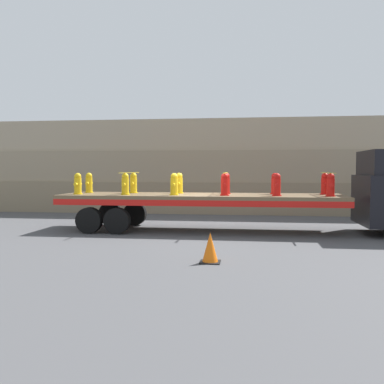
% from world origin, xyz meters
% --- Properties ---
extents(ground_plane, '(120.00, 120.00, 0.00)m').
position_xyz_m(ground_plane, '(0.00, 0.00, 0.00)').
color(ground_plane, '#474749').
extents(rock_cliff, '(60.00, 3.30, 4.62)m').
position_xyz_m(rock_cliff, '(0.00, 7.02, 2.31)').
color(rock_cliff, '#84755B').
rests_on(rock_cliff, ground_plane).
extents(flatbed_trailer, '(9.81, 2.53, 1.28)m').
position_xyz_m(flatbed_trailer, '(-0.72, 0.00, 1.03)').
color(flatbed_trailer, brown).
rests_on(flatbed_trailer, ground_plane).
extents(fire_hydrant_yellow_near_0, '(0.32, 0.50, 0.75)m').
position_xyz_m(fire_hydrant_yellow_near_0, '(-4.30, -0.53, 1.65)').
color(fire_hydrant_yellow_near_0, gold).
rests_on(fire_hydrant_yellow_near_0, flatbed_trailer).
extents(fire_hydrant_yellow_far_0, '(0.32, 0.50, 0.75)m').
position_xyz_m(fire_hydrant_yellow_far_0, '(-4.30, 0.53, 1.65)').
color(fire_hydrant_yellow_far_0, gold).
rests_on(fire_hydrant_yellow_far_0, flatbed_trailer).
extents(fire_hydrant_yellow_near_1, '(0.32, 0.50, 0.75)m').
position_xyz_m(fire_hydrant_yellow_near_1, '(-2.58, -0.53, 1.65)').
color(fire_hydrant_yellow_near_1, gold).
rests_on(fire_hydrant_yellow_near_1, flatbed_trailer).
extents(fire_hydrant_yellow_far_1, '(0.32, 0.50, 0.75)m').
position_xyz_m(fire_hydrant_yellow_far_1, '(-2.58, 0.53, 1.65)').
color(fire_hydrant_yellow_far_1, gold).
rests_on(fire_hydrant_yellow_far_1, flatbed_trailer).
extents(fire_hydrant_yellow_near_2, '(0.32, 0.50, 0.75)m').
position_xyz_m(fire_hydrant_yellow_near_2, '(-0.86, -0.53, 1.65)').
color(fire_hydrant_yellow_near_2, gold).
rests_on(fire_hydrant_yellow_near_2, flatbed_trailer).
extents(fire_hydrant_yellow_far_2, '(0.32, 0.50, 0.75)m').
position_xyz_m(fire_hydrant_yellow_far_2, '(-0.86, 0.53, 1.65)').
color(fire_hydrant_yellow_far_2, gold).
rests_on(fire_hydrant_yellow_far_2, flatbed_trailer).
extents(fire_hydrant_red_near_3, '(0.32, 0.50, 0.75)m').
position_xyz_m(fire_hydrant_red_near_3, '(0.86, -0.53, 1.65)').
color(fire_hydrant_red_near_3, red).
rests_on(fire_hydrant_red_near_3, flatbed_trailer).
extents(fire_hydrant_red_far_3, '(0.32, 0.50, 0.75)m').
position_xyz_m(fire_hydrant_red_far_3, '(0.86, 0.53, 1.65)').
color(fire_hydrant_red_far_3, red).
rests_on(fire_hydrant_red_far_3, flatbed_trailer).
extents(fire_hydrant_red_near_4, '(0.32, 0.50, 0.75)m').
position_xyz_m(fire_hydrant_red_near_4, '(2.58, -0.53, 1.65)').
color(fire_hydrant_red_near_4, red).
rests_on(fire_hydrant_red_near_4, flatbed_trailer).
extents(fire_hydrant_red_far_4, '(0.32, 0.50, 0.75)m').
position_xyz_m(fire_hydrant_red_far_4, '(2.58, 0.53, 1.65)').
color(fire_hydrant_red_far_4, red).
rests_on(fire_hydrant_red_far_4, flatbed_trailer).
extents(fire_hydrant_red_near_5, '(0.32, 0.50, 0.75)m').
position_xyz_m(fire_hydrant_red_near_5, '(4.30, -0.53, 1.65)').
color(fire_hydrant_red_near_5, red).
rests_on(fire_hydrant_red_near_5, flatbed_trailer).
extents(fire_hydrant_red_far_5, '(0.32, 0.50, 0.75)m').
position_xyz_m(fire_hydrant_red_far_5, '(4.30, 0.53, 1.65)').
color(fire_hydrant_red_far_5, red).
rests_on(fire_hydrant_red_far_5, flatbed_trailer).
extents(cargo_strap_rear, '(0.05, 2.62, 0.01)m').
position_xyz_m(cargo_strap_rear, '(-2.58, 0.00, 2.04)').
color(cargo_strap_rear, yellow).
rests_on(cargo_strap_rear, fire_hydrant_yellow_near_1).
extents(cargo_strap_middle, '(0.05, 2.62, 0.01)m').
position_xyz_m(cargo_strap_middle, '(0.86, 0.00, 2.04)').
color(cargo_strap_middle, yellow).
rests_on(cargo_strap_middle, fire_hydrant_red_near_3).
extents(cargo_strap_front, '(0.05, 2.62, 0.01)m').
position_xyz_m(cargo_strap_front, '(4.30, 0.00, 2.04)').
color(cargo_strap_front, yellow).
rests_on(cargo_strap_front, fire_hydrant_red_near_5).
extents(traffic_cone, '(0.48, 0.48, 0.70)m').
position_xyz_m(traffic_cone, '(0.79, -5.11, 0.34)').
color(traffic_cone, black).
rests_on(traffic_cone, ground_plane).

